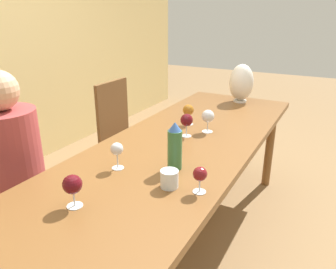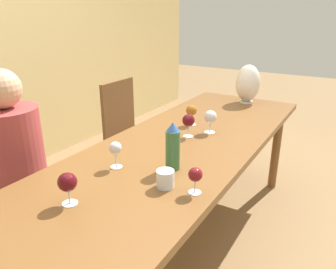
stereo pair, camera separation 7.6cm
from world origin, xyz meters
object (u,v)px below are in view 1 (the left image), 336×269
water_bottle (175,146)px  water_tumbler (169,179)px  chair_near (9,198)px  vase (241,83)px  wine_glass_1 (72,185)px  person_near (15,176)px  chair_far (126,135)px  wine_glass_5 (208,117)px  wine_glass_3 (200,175)px  wine_glass_2 (187,121)px  wine_glass_4 (117,150)px  wine_glass_0 (188,110)px

water_bottle → water_tumbler: size_ratio=2.99×
water_tumbler → chair_near: 1.01m
vase → wine_glass_1: vase is taller
water_tumbler → person_near: (-0.14, 0.86, -0.14)m
water_bottle → chair_far: size_ratio=0.25×
water_bottle → wine_glass_5: 0.56m
vase → wine_glass_3: vase is taller
wine_glass_5 → wine_glass_1: bearing=172.2°
wine_glass_5 → person_near: size_ratio=0.12×
vase → chair_far: (-0.57, 0.80, -0.43)m
chair_near → wine_glass_5: bearing=-43.6°
chair_far → water_bottle: bearing=-132.8°
chair_far → wine_glass_3: bearing=-131.9°
wine_glass_5 → chair_far: size_ratio=0.15×
chair_near → chair_far: (1.13, 0.00, 0.00)m
water_tumbler → wine_glass_2: size_ratio=0.56×
water_tumbler → wine_glass_1: size_ratio=0.58×
chair_near → vase: bearing=-25.2°
wine_glass_1 → wine_glass_2: size_ratio=0.96×
wine_glass_4 → chair_near: size_ratio=0.14×
wine_glass_3 → chair_near: 1.15m
water_bottle → chair_near: (-0.31, 0.89, -0.38)m
water_tumbler → wine_glass_2: (0.60, 0.20, 0.06)m
water_bottle → wine_glass_3: bearing=-127.5°
water_tumbler → chair_near: chair_near is taller
water_bottle → water_tumbler: water_bottle is taller
wine_glass_0 → chair_near: size_ratio=0.15×
wine_glass_1 → wine_glass_3: (0.34, -0.39, -0.01)m
wine_glass_4 → wine_glass_5: wine_glass_5 is taller
wine_glass_4 → chair_far: size_ratio=0.14×
chair_near → wine_glass_2: bearing=-45.3°
wine_glass_5 → water_tumbler: bearing=-171.0°
water_tumbler → vase: size_ratio=0.25×
wine_glass_1 → wine_glass_2: (0.91, -0.06, 0.01)m
wine_glass_3 → chair_near: chair_near is taller
water_bottle → wine_glass_3: 0.25m
wine_glass_3 → wine_glass_5: 0.76m
wine_glass_4 → person_near: bearing=108.0°
water_bottle → wine_glass_2: size_ratio=1.68×
wine_glass_2 → wine_glass_3: wine_glass_2 is taller
wine_glass_5 → chair_far: chair_far is taller
water_tumbler → person_near: bearing=99.1°
water_tumbler → wine_glass_3: 0.14m
chair_far → person_near: size_ratio=0.77×
wine_glass_3 → water_bottle: bearing=52.5°
wine_glass_3 → vase: bearing=10.5°
wine_glass_3 → wine_glass_5: size_ratio=0.81×
water_bottle → water_tumbler: bearing=-160.1°
water_bottle → chair_near: size_ratio=0.25×
wine_glass_1 → chair_far: size_ratio=0.15×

